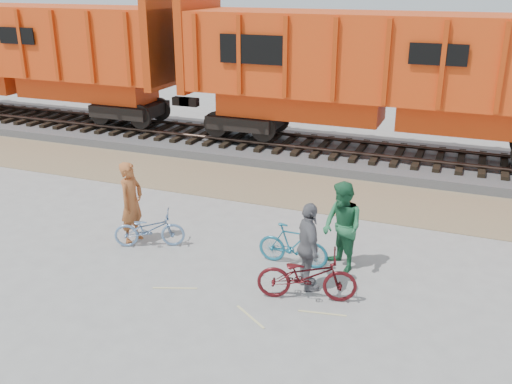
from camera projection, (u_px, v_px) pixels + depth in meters
ground at (236, 279)px, 11.80m from camera, size 120.00×120.00×0.00m
gravel_strip at (311, 192)px, 16.58m from camera, size 120.00×3.00×0.02m
ballast_bed at (340, 155)px, 19.58m from camera, size 120.00×4.00×0.30m
track at (341, 146)px, 19.46m from camera, size 120.00×2.60×0.24m
hopper_car_left at (21, 52)px, 23.19m from camera, size 14.00×3.13×4.65m
hopper_car_center at (394, 73)px, 18.03m from camera, size 14.00×3.13×4.65m
bicycle_blue at (149, 229)px, 13.11m from camera, size 1.71×1.18×0.85m
bicycle_teal at (293, 245)px, 12.23m from camera, size 1.56×0.44×0.94m
bicycle_maroon at (307, 276)px, 10.90m from camera, size 2.02×1.13×1.01m
person_solo at (131, 202)px, 13.18m from camera, size 0.49×0.73×1.94m
person_man at (342, 227)px, 11.88m from camera, size 1.19×1.18×1.94m
person_woman at (309, 247)px, 11.14m from camera, size 0.94×1.14×1.82m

